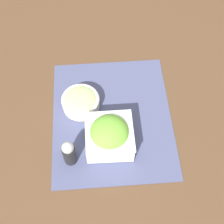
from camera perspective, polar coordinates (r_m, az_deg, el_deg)
ground_plane at (r=0.99m, az=0.00°, el=-1.01°), size 3.00×3.00×0.00m
placemat at (r=0.99m, az=0.00°, el=-0.95°), size 0.45×0.37×0.00m
cucumber_bowl at (r=0.99m, az=-5.76°, el=1.99°), size 0.12×0.12×0.05m
lettuce_bowl at (r=0.91m, az=-0.47°, el=-4.22°), size 0.14×0.14×0.10m
pepper_shaker at (r=0.89m, az=-7.85°, el=-7.37°), size 0.04×0.04×0.10m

